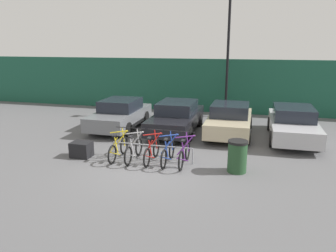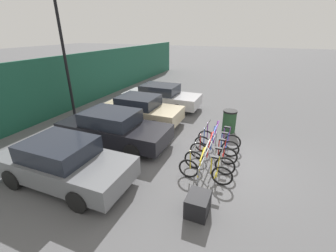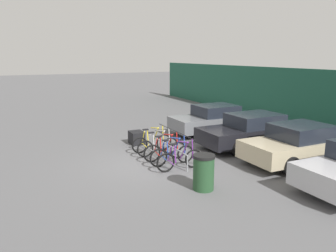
{
  "view_description": "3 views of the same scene",
  "coord_description": "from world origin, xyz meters",
  "px_view_note": "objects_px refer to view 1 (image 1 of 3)",
  "views": [
    {
      "loc": [
        3.17,
        -9.61,
        3.98
      ],
      "look_at": [
        0.24,
        1.4,
        1.09
      ],
      "focal_mm": 35.0,
      "sensor_mm": 36.0,
      "label": 1
    },
    {
      "loc": [
        -7.14,
        -0.59,
        4.38
      ],
      "look_at": [
        0.59,
        2.53,
        0.79
      ],
      "focal_mm": 24.0,
      "sensor_mm": 36.0,
      "label": 2
    },
    {
      "loc": [
        10.28,
        -4.36,
        3.77
      ],
      "look_at": [
        -0.71,
        0.93,
        1.13
      ],
      "focal_mm": 35.0,
      "sensor_mm": 36.0,
      "label": 3
    }
  ],
  "objects_px": {
    "bicycle_yellow": "(118,149)",
    "bicycle_red": "(152,151)",
    "bicycle_purple": "(184,154)",
    "car_silver": "(293,123)",
    "car_beige": "(230,120)",
    "car_black": "(177,117)",
    "bike_rack": "(152,147)",
    "bicycle_silver": "(134,150)",
    "car_grey": "(120,114)",
    "trash_bin": "(237,156)",
    "cargo_crate": "(81,149)",
    "bicycle_blue": "(168,153)",
    "lamp_post": "(229,38)"
  },
  "relations": [
    {
      "from": "bicycle_yellow",
      "to": "bicycle_red",
      "type": "xyz_separation_m",
      "value": [
        1.23,
        0.0,
        0.0
      ]
    },
    {
      "from": "bicycle_purple",
      "to": "car_silver",
      "type": "xyz_separation_m",
      "value": [
        3.77,
        4.14,
        0.31
      ]
    },
    {
      "from": "car_beige",
      "to": "car_black",
      "type": "bearing_deg",
      "value": -178.56
    },
    {
      "from": "bicycle_yellow",
      "to": "car_beige",
      "type": "bearing_deg",
      "value": 47.89
    },
    {
      "from": "bike_rack",
      "to": "bicycle_red",
      "type": "xyz_separation_m",
      "value": [
        0.04,
        -0.15,
        -0.1
      ]
    },
    {
      "from": "bicycle_silver",
      "to": "car_grey",
      "type": "distance_m",
      "value": 4.56
    },
    {
      "from": "car_beige",
      "to": "trash_bin",
      "type": "relative_size",
      "value": 3.95
    },
    {
      "from": "car_black",
      "to": "car_silver",
      "type": "relative_size",
      "value": 1.01
    },
    {
      "from": "bicycle_purple",
      "to": "car_grey",
      "type": "relative_size",
      "value": 0.41
    },
    {
      "from": "bike_rack",
      "to": "car_black",
      "type": "bearing_deg",
      "value": 90.88
    },
    {
      "from": "bicycle_purple",
      "to": "cargo_crate",
      "type": "distance_m",
      "value": 3.75
    },
    {
      "from": "bicycle_yellow",
      "to": "bicycle_purple",
      "type": "distance_m",
      "value": 2.38
    },
    {
      "from": "bike_rack",
      "to": "bicycle_blue",
      "type": "relative_size",
      "value": 1.71
    },
    {
      "from": "bike_rack",
      "to": "bicycle_silver",
      "type": "bearing_deg",
      "value": -166.38
    },
    {
      "from": "bicycle_yellow",
      "to": "bicycle_silver",
      "type": "bearing_deg",
      "value": -1.76
    },
    {
      "from": "bicycle_yellow",
      "to": "lamp_post",
      "type": "distance_m",
      "value": 9.34
    },
    {
      "from": "car_grey",
      "to": "bicycle_silver",
      "type": "bearing_deg",
      "value": -61.29
    },
    {
      "from": "car_black",
      "to": "trash_bin",
      "type": "height_order",
      "value": "car_black"
    },
    {
      "from": "bicycle_red",
      "to": "bicycle_blue",
      "type": "bearing_deg",
      "value": -0.95
    },
    {
      "from": "bicycle_silver",
      "to": "bicycle_red",
      "type": "relative_size",
      "value": 1.0
    },
    {
      "from": "bicycle_yellow",
      "to": "car_silver",
      "type": "bearing_deg",
      "value": 32.2
    },
    {
      "from": "lamp_post",
      "to": "car_black",
      "type": "bearing_deg",
      "value": -115.72
    },
    {
      "from": "bicycle_silver",
      "to": "bicycle_blue",
      "type": "relative_size",
      "value": 1.0
    },
    {
      "from": "bicycle_yellow",
      "to": "car_silver",
      "type": "relative_size",
      "value": 0.38
    },
    {
      "from": "car_black",
      "to": "bicycle_yellow",
      "type": "bearing_deg",
      "value": -105.42
    },
    {
      "from": "bicycle_blue",
      "to": "car_grey",
      "type": "height_order",
      "value": "car_grey"
    },
    {
      "from": "car_beige",
      "to": "cargo_crate",
      "type": "height_order",
      "value": "car_beige"
    },
    {
      "from": "bicycle_silver",
      "to": "bicycle_purple",
      "type": "distance_m",
      "value": 1.8
    },
    {
      "from": "bike_rack",
      "to": "bicycle_silver",
      "type": "distance_m",
      "value": 0.64
    },
    {
      "from": "car_beige",
      "to": "trash_bin",
      "type": "bearing_deg",
      "value": -82.2
    },
    {
      "from": "bicycle_purple",
      "to": "cargo_crate",
      "type": "height_order",
      "value": "bicycle_purple"
    },
    {
      "from": "bicycle_red",
      "to": "car_grey",
      "type": "bearing_deg",
      "value": 124.51
    },
    {
      "from": "bicycle_yellow",
      "to": "bicycle_silver",
      "type": "distance_m",
      "value": 0.57
    },
    {
      "from": "car_black",
      "to": "car_silver",
      "type": "distance_m",
      "value": 5.02
    },
    {
      "from": "bike_rack",
      "to": "bicycle_red",
      "type": "height_order",
      "value": "bicycle_red"
    },
    {
      "from": "car_black",
      "to": "car_beige",
      "type": "xyz_separation_m",
      "value": [
        2.4,
        0.06,
        -0.0
      ]
    },
    {
      "from": "car_grey",
      "to": "car_beige",
      "type": "relative_size",
      "value": 1.04
    },
    {
      "from": "car_silver",
      "to": "car_grey",
      "type": "bearing_deg",
      "value": -178.88
    },
    {
      "from": "bicycle_yellow",
      "to": "bike_rack",
      "type": "bearing_deg",
      "value": 5.37
    },
    {
      "from": "car_grey",
      "to": "trash_bin",
      "type": "xyz_separation_m",
      "value": [
        5.72,
        -4.14,
        -0.17
      ]
    },
    {
      "from": "car_grey",
      "to": "lamp_post",
      "type": "distance_m",
      "value": 7.04
    },
    {
      "from": "trash_bin",
      "to": "cargo_crate",
      "type": "relative_size",
      "value": 1.47
    },
    {
      "from": "bicycle_silver",
      "to": "lamp_post",
      "type": "height_order",
      "value": "lamp_post"
    },
    {
      "from": "car_silver",
      "to": "lamp_post",
      "type": "relative_size",
      "value": 0.59
    },
    {
      "from": "bicycle_silver",
      "to": "bicycle_purple",
      "type": "xyz_separation_m",
      "value": [
        1.8,
        0.0,
        0.0
      ]
    },
    {
      "from": "bike_rack",
      "to": "trash_bin",
      "type": "xyz_separation_m",
      "value": [
        2.92,
        -0.3,
        0.04
      ]
    },
    {
      "from": "bicycle_red",
      "to": "car_beige",
      "type": "distance_m",
      "value": 4.75
    },
    {
      "from": "lamp_post",
      "to": "trash_bin",
      "type": "relative_size",
      "value": 7.48
    },
    {
      "from": "trash_bin",
      "to": "cargo_crate",
      "type": "distance_m",
      "value": 5.48
    },
    {
      "from": "car_beige",
      "to": "bicycle_yellow",
      "type": "bearing_deg",
      "value": -130.35
    }
  ]
}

